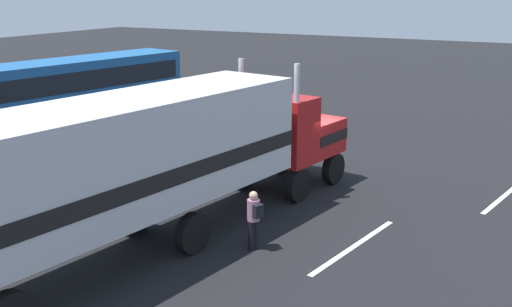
% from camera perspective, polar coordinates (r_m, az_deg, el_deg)
% --- Properties ---
extents(ground_plane, '(120.00, 120.00, 0.00)m').
position_cam_1_polar(ground_plane, '(21.78, 4.46, -2.65)').
color(ground_plane, black).
extents(lane_stripe_near, '(4.36, 0.90, 0.01)m').
position_cam_1_polar(lane_stripe_near, '(16.72, 9.25, -8.65)').
color(lane_stripe_near, silver).
rests_on(lane_stripe_near, ground_plane).
extents(lane_stripe_mid, '(4.36, 0.95, 0.01)m').
position_cam_1_polar(lane_stripe_mid, '(21.97, 22.47, -3.66)').
color(lane_stripe_mid, silver).
rests_on(lane_stripe_mid, ground_plane).
extents(semi_truck, '(14.38, 4.76, 4.50)m').
position_cam_1_polar(semi_truck, '(16.20, -8.75, 0.06)').
color(semi_truck, '#B21919').
rests_on(semi_truck, ground_plane).
extents(person_bystander, '(0.40, 0.48, 1.63)m').
position_cam_1_polar(person_bystander, '(16.01, -0.20, -6.10)').
color(person_bystander, black).
rests_on(person_bystander, ground_plane).
extents(parked_bus, '(11.28, 4.54, 3.40)m').
position_cam_1_polar(parked_bus, '(30.61, -16.30, 6.11)').
color(parked_bus, '#1E5999').
rests_on(parked_bus, ground_plane).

